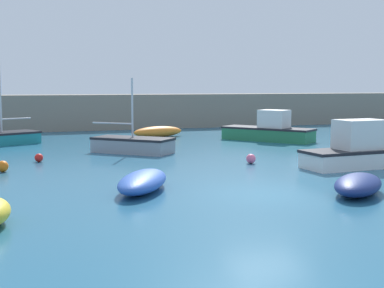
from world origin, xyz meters
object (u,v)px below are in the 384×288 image
Objects in this scene: sailboat_twin_hulled at (133,145)px; rowboat_white_midwater at (143,181)px; mooring_buoy_pink at (251,159)px; motorboat_with_cabin at (269,130)px; open_tender_yellow at (358,185)px; motorboat_grey_hull at (365,151)px; rowboat_blue_near at (158,132)px; mooring_buoy_orange at (3,166)px; sailboat_short_mast at (2,138)px; mooring_buoy_red at (39,158)px.

sailboat_twin_hulled reaches higher than rowboat_white_midwater.
mooring_buoy_pink is (4.12, -5.38, -0.20)m from sailboat_twin_hulled.
mooring_buoy_pink is (5.97, 4.46, -0.11)m from rowboat_white_midwater.
motorboat_with_cabin reaches higher than open_tender_yellow.
rowboat_blue_near is at bearing 104.18° from motorboat_grey_hull.
rowboat_blue_near is at bearing 48.61° from open_tender_yellow.
mooring_buoy_orange is at bearing 35.22° from rowboat_blue_near.
motorboat_grey_hull is 1.07× the size of motorboat_with_cabin.
open_tender_yellow is at bearing -87.18° from mooring_buoy_pink.
sailboat_short_mast is 9.81m from rowboat_blue_near.
rowboat_white_midwater is 7.45m from mooring_buoy_pink.
sailboat_twin_hulled is 8.80m from sailboat_short_mast.
rowboat_white_midwater is at bearing -51.71° from mooring_buoy_orange.
motorboat_with_cabin reaches higher than mooring_buoy_orange.
rowboat_white_midwater is at bearing 80.41° from sailboat_short_mast.
sailboat_twin_hulled reaches higher than mooring_buoy_red.
sailboat_twin_hulled is at bearing 110.97° from sailboat_short_mast.
motorboat_grey_hull is 10.38m from rowboat_white_midwater.
motorboat_grey_hull is 20.18m from sailboat_short_mast.
sailboat_short_mast is 15.53m from mooring_buoy_pink.
motorboat_grey_hull reaches higher than rowboat_white_midwater.
open_tender_yellow is at bearing -37.72° from mooring_buoy_orange.
mooring_buoy_orange is (-14.54, 3.48, -0.46)m from motorboat_grey_hull.
mooring_buoy_orange is at bearing 162.63° from motorboat_grey_hull.
open_tender_yellow is (-4.82, -15.58, -0.33)m from motorboat_with_cabin.
mooring_buoy_orange reaches higher than mooring_buoy_pink.
mooring_buoy_pink is at bearing 146.38° from motorboat_grey_hull.
sailboat_short_mast is at bearing 90.75° from mooring_buoy_orange.
open_tender_yellow is at bearing 77.79° from rowboat_blue_near.
mooring_buoy_orange is at bearing -121.86° from mooring_buoy_red.
rowboat_blue_near is at bearing 16.85° from motorboat_with_cabin.
motorboat_grey_hull is 13.31× the size of mooring_buoy_orange.
mooring_buoy_pink is (-4.19, 2.39, -0.47)m from motorboat_grey_hull.
sailboat_short_mast is 10.36m from mooring_buoy_orange.
sailboat_short_mast is at bearing 43.87° from rowboat_white_midwater.
rowboat_blue_near reaches higher than open_tender_yellow.
motorboat_with_cabin is (9.29, 3.01, 0.24)m from sailboat_twin_hulled.
motorboat_grey_hull reaches higher than open_tender_yellow.
mooring_buoy_orange is (-6.23, -4.29, -0.18)m from sailboat_twin_hulled.
motorboat_with_cabin is at bearing 25.18° from mooring_buoy_orange.
sailboat_twin_hulled is 9.14× the size of mooring_buoy_orange.
rowboat_white_midwater is (4.51, -15.91, -0.07)m from sailboat_short_mast.
motorboat_with_cabin is 7.39m from rowboat_blue_near.
mooring_buoy_red is 0.90× the size of mooring_buoy_pink.
open_tender_yellow is (-3.84, -4.80, -0.37)m from motorboat_grey_hull.
rowboat_blue_near is 1.21× the size of open_tender_yellow.
mooring_buoy_pink reaches higher than mooring_buoy_red.
rowboat_blue_near is 12.28m from mooring_buoy_red.
open_tender_yellow is (1.12, -19.96, -0.05)m from rowboat_blue_near.
sailboat_twin_hulled is at bearing 17.34° from rowboat_white_midwater.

